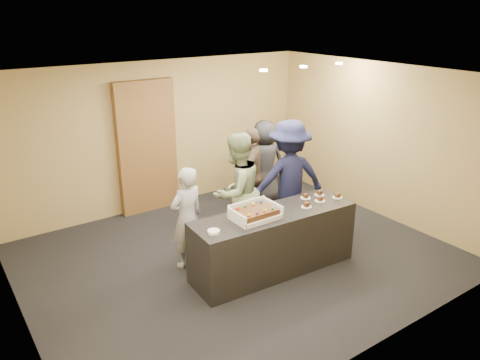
# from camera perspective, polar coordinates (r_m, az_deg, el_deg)

# --- Properties ---
(room) EXTENTS (6.04, 6.00, 2.70)m
(room) POSITION_cam_1_polar(r_m,az_deg,el_deg) (6.63, -0.18, 0.89)
(room) COLOR black
(room) RESTS_ON ground
(serving_counter) EXTENTS (2.44, 0.83, 0.90)m
(serving_counter) POSITION_cam_1_polar(r_m,az_deg,el_deg) (6.66, 4.13, -7.51)
(serving_counter) COLOR black
(serving_counter) RESTS_ON floor
(storage_cabinet) EXTENTS (1.09, 0.15, 2.39)m
(storage_cabinet) POSITION_cam_1_polar(r_m,az_deg,el_deg) (8.55, -11.26, 3.91)
(storage_cabinet) COLOR brown
(storage_cabinet) RESTS_ON floor
(cake_box) EXTENTS (0.63, 0.43, 0.18)m
(cake_box) POSITION_cam_1_polar(r_m,az_deg,el_deg) (6.28, 1.79, -4.26)
(cake_box) COLOR white
(cake_box) RESTS_ON serving_counter
(sheet_cake) EXTENTS (0.53, 0.37, 0.11)m
(sheet_cake) POSITION_cam_1_polar(r_m,az_deg,el_deg) (6.24, 1.92, -3.89)
(sheet_cake) COLOR #3A1E0D
(sheet_cake) RESTS_ON cake_box
(plate_stack) EXTENTS (0.16, 0.16, 0.04)m
(plate_stack) POSITION_cam_1_polar(r_m,az_deg,el_deg) (5.89, -3.23, -6.31)
(plate_stack) COLOR white
(plate_stack) RESTS_ON serving_counter
(slice_a) EXTENTS (0.15, 0.15, 0.07)m
(slice_a) POSITION_cam_1_polar(r_m,az_deg,el_deg) (6.68, 8.10, -3.09)
(slice_a) COLOR white
(slice_a) RESTS_ON serving_counter
(slice_b) EXTENTS (0.15, 0.15, 0.07)m
(slice_b) POSITION_cam_1_polar(r_m,az_deg,el_deg) (6.99, 8.00, -2.02)
(slice_b) COLOR white
(slice_b) RESTS_ON serving_counter
(slice_c) EXTENTS (0.15, 0.15, 0.07)m
(slice_c) POSITION_cam_1_polar(r_m,az_deg,el_deg) (6.91, 9.73, -2.36)
(slice_c) COLOR white
(slice_c) RESTS_ON serving_counter
(slice_d) EXTENTS (0.15, 0.15, 0.07)m
(slice_d) POSITION_cam_1_polar(r_m,az_deg,el_deg) (7.13, 9.67, -1.65)
(slice_d) COLOR white
(slice_d) RESTS_ON serving_counter
(slice_e) EXTENTS (0.15, 0.15, 0.07)m
(slice_e) POSITION_cam_1_polar(r_m,az_deg,el_deg) (7.09, 11.80, -1.94)
(slice_e) COLOR white
(slice_e) RESTS_ON serving_counter
(person_server_grey) EXTENTS (0.61, 0.45, 1.51)m
(person_server_grey) POSITION_cam_1_polar(r_m,az_deg,el_deg) (6.69, -6.48, -4.60)
(person_server_grey) COLOR #A1A2A6
(person_server_grey) RESTS_ON floor
(person_sage_man) EXTENTS (1.03, 0.88, 1.84)m
(person_sage_man) POSITION_cam_1_polar(r_m,az_deg,el_deg) (7.11, -0.41, -1.45)
(person_sage_man) COLOR gray
(person_sage_man) RESTS_ON floor
(person_navy_man) EXTENTS (1.40, 1.05, 1.92)m
(person_navy_man) POSITION_cam_1_polar(r_m,az_deg,el_deg) (7.58, 5.96, 0.18)
(person_navy_man) COLOR #161938
(person_navy_man) RESTS_ON floor
(person_brown_extra) EXTENTS (0.97, 0.99, 1.68)m
(person_brown_extra) POSITION_cam_1_polar(r_m,az_deg,el_deg) (8.07, 1.43, 0.63)
(person_brown_extra) COLOR brown
(person_brown_extra) RESTS_ON floor
(person_dark_suit) EXTENTS (0.92, 0.75, 1.62)m
(person_dark_suit) POSITION_cam_1_polar(r_m,az_deg,el_deg) (8.79, 2.97, 2.12)
(person_dark_suit) COLOR #25262B
(person_dark_suit) RESTS_ON floor
(ceiling_spotlights) EXTENTS (1.72, 0.12, 0.03)m
(ceiling_spotlights) POSITION_cam_1_polar(r_m,az_deg,el_deg) (7.69, 7.75, 13.54)
(ceiling_spotlights) COLOR #FFEAC6
(ceiling_spotlights) RESTS_ON ceiling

